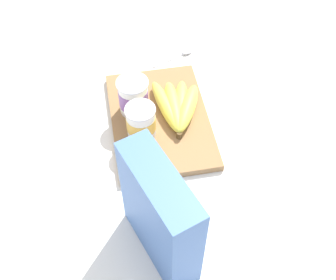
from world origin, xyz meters
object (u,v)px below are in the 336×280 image
banana_bunch (177,107)px  spoon (179,55)px  cutting_board (160,119)px  yogurt_cup_back (133,97)px  cereal_box (160,216)px  yogurt_cup_front (141,122)px

banana_bunch → spoon: size_ratio=1.49×
cutting_board → yogurt_cup_back: size_ratio=3.69×
cereal_box → yogurt_cup_back: 0.37m
cereal_box → yogurt_cup_front: size_ratio=2.90×
yogurt_cup_front → spoon: (0.29, -0.15, -0.06)m
banana_bunch → yogurt_cup_back: bearing=75.7°
yogurt_cup_front → spoon: size_ratio=0.67×
cutting_board → banana_bunch: (0.01, -0.05, 0.03)m
yogurt_cup_front → spoon: yogurt_cup_front is taller
banana_bunch → spoon: bearing=-12.8°
cereal_box → banana_bunch: bearing=143.9°
cutting_board → banana_bunch: 0.05m
spoon → cereal_box: bearing=165.0°
yogurt_cup_back → spoon: yogurt_cup_back is taller
cereal_box → yogurt_cup_back: size_ratio=2.65×
yogurt_cup_back → cutting_board: bearing=-121.9°
cutting_board → yogurt_cup_front: (-0.05, 0.05, 0.05)m
yogurt_cup_front → banana_bunch: bearing=-60.8°
yogurt_cup_back → spoon: 0.26m
banana_bunch → spoon: banana_bunch is taller
cutting_board → banana_bunch: bearing=-78.3°
banana_bunch → yogurt_cup_front: bearing=119.2°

